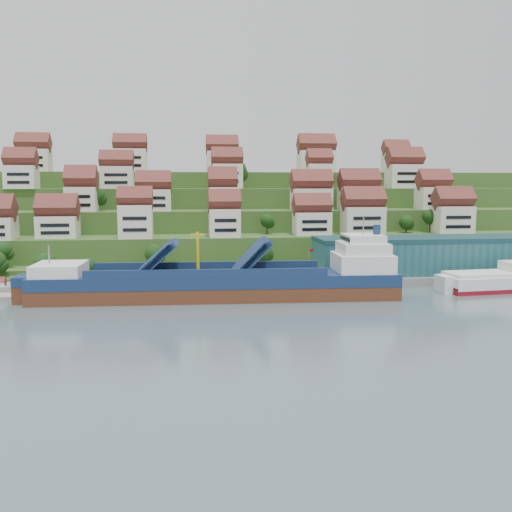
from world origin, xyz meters
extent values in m
plane|color=slate|center=(0.00, 0.00, 0.00)|extent=(300.00, 300.00, 0.00)
cube|color=gray|center=(20.00, 15.00, 1.10)|extent=(180.00, 14.00, 2.20)
cube|color=gray|center=(-58.00, 12.00, 0.50)|extent=(45.00, 20.00, 1.00)
cube|color=#2D4C1E|center=(0.00, 86.00, 2.00)|extent=(260.00, 128.00, 4.00)
cube|color=#2D4C1E|center=(0.00, 91.00, 5.50)|extent=(260.00, 118.00, 11.00)
cube|color=#2D4C1E|center=(0.00, 99.00, 9.00)|extent=(260.00, 102.00, 18.00)
cube|color=#2D4C1E|center=(0.00, 107.00, 12.50)|extent=(260.00, 86.00, 25.00)
cube|color=#2D4C1E|center=(0.00, 116.00, 15.50)|extent=(260.00, 68.00, 31.00)
cube|color=white|center=(-50.42, 40.75, 14.17)|extent=(11.40, 8.57, 6.34)
cube|color=white|center=(-27.59, 35.78, 15.83)|extent=(9.58, 7.03, 9.65)
cube|color=white|center=(-1.75, 36.40, 15.16)|extent=(9.05, 7.62, 8.33)
cube|color=white|center=(25.63, 40.44, 14.47)|extent=(11.05, 7.73, 6.95)
cube|color=white|center=(41.56, 39.22, 15.29)|extent=(12.33, 8.26, 8.59)
cube|color=white|center=(71.28, 39.86, 15.30)|extent=(11.63, 8.31, 8.59)
cube|color=white|center=(-45.70, 54.69, 21.86)|extent=(9.44, 8.98, 7.71)
cube|color=white|center=(-23.14, 54.21, 21.45)|extent=(10.79, 7.90, 6.90)
cube|color=white|center=(-1.15, 52.18, 21.81)|extent=(8.89, 8.56, 7.62)
cube|color=white|center=(28.53, 54.41, 21.55)|extent=(12.90, 8.36, 7.10)
cube|color=white|center=(45.00, 54.72, 21.78)|extent=(12.94, 8.18, 7.56)
cube|color=white|center=(70.99, 53.86, 21.79)|extent=(10.51, 8.04, 7.58)
cube|color=white|center=(-66.96, 66.92, 28.85)|extent=(9.93, 7.86, 7.70)
cube|color=white|center=(-36.22, 70.01, 28.80)|extent=(10.93, 7.30, 7.61)
cube|color=white|center=(1.83, 71.14, 29.30)|extent=(10.50, 7.79, 8.61)
cube|color=white|center=(34.72, 69.35, 29.35)|extent=(8.66, 7.14, 8.70)
cube|color=white|center=(67.51, 71.46, 29.33)|extent=(12.45, 8.47, 8.67)
cube|color=white|center=(-68.35, 89.96, 35.15)|extent=(11.68, 8.03, 8.31)
cube|color=white|center=(-33.07, 87.68, 35.28)|extent=(11.89, 7.51, 8.56)
cube|color=white|center=(1.33, 88.97, 35.00)|extent=(11.70, 8.15, 7.99)
cube|color=white|center=(38.44, 89.79, 35.25)|extent=(14.00, 8.73, 8.50)
cube|color=white|center=(71.71, 91.71, 34.97)|extent=(10.05, 7.05, 7.93)
ellipsoid|color=#1C4115|center=(-62.27, 27.93, 8.75)|extent=(4.54, 4.54, 4.54)
ellipsoid|color=#1C4115|center=(8.52, 26.11, 7.39)|extent=(5.20, 5.20, 5.20)
ellipsoid|color=#1C4115|center=(-22.01, 26.29, 7.46)|extent=(5.30, 5.30, 5.30)
ellipsoid|color=#1C4115|center=(57.36, 43.11, 14.34)|extent=(4.66, 4.66, 4.66)
ellipsoid|color=#1C4115|center=(65.34, 43.11, 16.09)|extent=(4.92, 4.92, 4.92)
ellipsoid|color=#1C4115|center=(12.12, 43.66, 15.26)|extent=(4.29, 4.29, 4.29)
ellipsoid|color=#1C4115|center=(41.05, 59.83, 23.30)|extent=(4.79, 4.79, 4.79)
ellipsoid|color=#1C4115|center=(-50.37, 59.38, 22.26)|extent=(5.35, 5.35, 5.35)
ellipsoid|color=#1C4115|center=(-41.54, 57.97, 22.68)|extent=(5.64, 5.64, 5.64)
ellipsoid|color=#1C4115|center=(5.23, 73.21, 31.32)|extent=(7.63, 7.63, 7.63)
ellipsoid|color=#1C4115|center=(33.52, 75.94, 30.50)|extent=(5.32, 5.32, 5.32)
ellipsoid|color=#1C4115|center=(39.07, 73.97, 29.14)|extent=(5.24, 5.24, 5.24)
ellipsoid|color=#1C4115|center=(-49.40, 19.00, 5.94)|extent=(6.22, 6.22, 6.22)
ellipsoid|color=#1C4115|center=(-38.66, 19.00, 5.50)|extent=(4.01, 4.01, 4.01)
cube|color=#235B60|center=(52.00, 17.00, 7.20)|extent=(60.00, 15.00, 10.00)
cylinder|color=gray|center=(18.00, 10.00, 6.20)|extent=(0.16, 0.16, 8.00)
cube|color=maroon|center=(18.60, 10.00, 9.80)|extent=(1.20, 0.05, 0.80)
cube|color=white|center=(-58.00, 10.00, 2.10)|extent=(2.40, 2.20, 2.20)
cube|color=white|center=(-54.00, 11.50, 2.10)|extent=(2.40, 2.20, 2.20)
cube|color=#572E1A|center=(-6.40, -0.93, 1.00)|extent=(85.00, 16.77, 5.42)
cube|color=navy|center=(-6.40, -0.93, 4.66)|extent=(85.01, 16.90, 2.82)
cube|color=white|center=(-42.12, 0.67, 7.37)|extent=(11.38, 12.82, 2.82)
cube|color=#262628|center=(-8.57, -0.83, 6.07)|extent=(54.61, 13.47, 0.33)
cube|color=navy|center=(-20.47, -0.30, 9.75)|extent=(8.64, 12.31, 7.49)
cube|color=navy|center=(1.17, -1.27, 9.75)|extent=(8.24, 12.29, 7.92)
cylinder|color=yellow|center=(-10.73, -0.73, 10.83)|extent=(0.79, 0.79, 9.75)
cube|color=white|center=(28.23, -2.48, 8.13)|extent=(13.54, 12.92, 4.33)
cube|color=white|center=(28.23, -2.48, 11.59)|extent=(11.32, 11.53, 2.71)
cube|color=white|center=(28.23, -2.48, 13.87)|extent=(9.10, 10.13, 1.95)
cylinder|color=navy|center=(31.48, -2.63, 15.93)|extent=(1.81, 1.81, 2.38)
cube|color=maroon|center=(63.88, 0.32, 0.53)|extent=(27.39, 11.99, 2.31)
cube|color=white|center=(63.88, 0.32, 2.49)|extent=(27.40, 12.09, 2.84)
cube|color=white|center=(63.88, 0.32, 4.27)|extent=(25.98, 10.91, 1.07)
camera|label=1|loc=(-14.04, -132.25, 26.85)|focal=40.00mm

